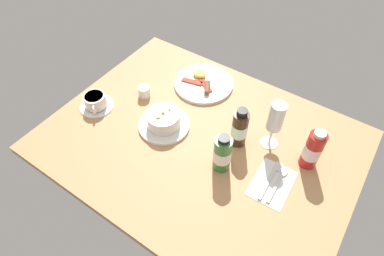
# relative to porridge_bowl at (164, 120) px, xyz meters

# --- Properties ---
(ground_plane) EXTENTS (1.10, 0.84, 0.03)m
(ground_plane) POSITION_rel_porridge_bowl_xyz_m (0.15, 0.02, -0.05)
(ground_plane) COLOR #B27F51
(porridge_bowl) EXTENTS (0.19, 0.19, 0.08)m
(porridge_bowl) POSITION_rel_porridge_bowl_xyz_m (0.00, 0.00, 0.00)
(porridge_bowl) COLOR silver
(porridge_bowl) RESTS_ON ground_plane
(cutlery_setting) EXTENTS (0.13, 0.18, 0.01)m
(cutlery_setting) POSITION_rel_porridge_bowl_xyz_m (0.45, 0.01, -0.03)
(cutlery_setting) COLOR silver
(cutlery_setting) RESTS_ON ground_plane
(coffee_cup) EXTENTS (0.13, 0.13, 0.06)m
(coffee_cup) POSITION_rel_porridge_bowl_xyz_m (-0.29, -0.07, -0.00)
(coffee_cup) COLOR silver
(coffee_cup) RESTS_ON ground_plane
(creamer_jug) EXTENTS (0.06, 0.05, 0.05)m
(creamer_jug) POSITION_rel_porridge_bowl_xyz_m (-0.17, 0.09, -0.01)
(creamer_jug) COLOR silver
(creamer_jug) RESTS_ON ground_plane
(wine_glass) EXTENTS (0.06, 0.06, 0.19)m
(wine_glass) POSITION_rel_porridge_bowl_xyz_m (0.36, 0.15, 0.10)
(wine_glass) COLOR white
(wine_glass) RESTS_ON ground_plane
(sauce_bottle_green) EXTENTS (0.06, 0.06, 0.15)m
(sauce_bottle_green) POSITION_rel_porridge_bowl_xyz_m (0.27, -0.03, 0.04)
(sauce_bottle_green) COLOR #337233
(sauce_bottle_green) RESTS_ON ground_plane
(sauce_bottle_red) EXTENTS (0.06, 0.06, 0.16)m
(sauce_bottle_red) POSITION_rel_porridge_bowl_xyz_m (0.51, 0.14, 0.04)
(sauce_bottle_red) COLOR #B21E19
(sauce_bottle_red) RESTS_ON ground_plane
(sauce_bottle_brown) EXTENTS (0.06, 0.06, 0.17)m
(sauce_bottle_brown) POSITION_rel_porridge_bowl_xyz_m (0.27, 0.09, 0.04)
(sauce_bottle_brown) COLOR #382314
(sauce_bottle_brown) RESTS_ON ground_plane
(breakfast_plate) EXTENTS (0.25, 0.25, 0.04)m
(breakfast_plate) POSITION_rel_porridge_bowl_xyz_m (-0.01, 0.28, -0.02)
(breakfast_plate) COLOR silver
(breakfast_plate) RESTS_ON ground_plane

